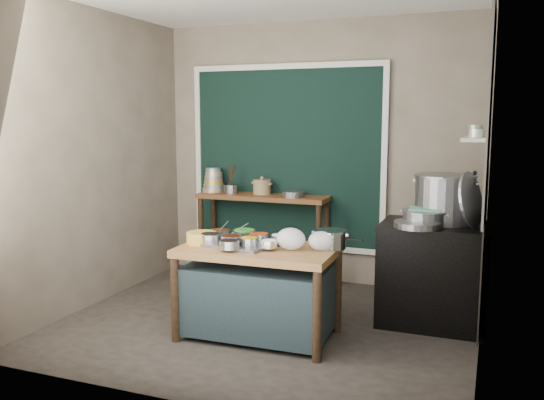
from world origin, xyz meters
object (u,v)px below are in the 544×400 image
at_px(stock_pot, 444,199).
at_px(ceramic_crock, 262,188).
at_px(stove_block, 434,276).
at_px(prep_table, 258,292).
at_px(yellow_basin, 201,238).
at_px(saucepan, 331,239).
at_px(utensil_cup, 231,189).
at_px(steamer, 425,218).
at_px(back_counter, 263,237).
at_px(condiment_tray, 240,245).

bearing_deg(stock_pot, ceramic_crock, 161.02).
bearing_deg(stove_block, stock_pot, 58.22).
relative_size(prep_table, stove_block, 1.39).
bearing_deg(ceramic_crock, stove_block, -21.77).
distance_m(yellow_basin, saucepan, 1.07).
bearing_deg(utensil_cup, ceramic_crock, 12.92).
height_order(saucepan, steamer, steamer).
bearing_deg(stove_block, steamer, -135.82).
distance_m(stock_pot, steamer, 0.27).
xyz_separation_m(saucepan, ceramic_crock, (-1.18, 1.43, 0.20)).
xyz_separation_m(back_counter, stove_block, (1.90, -0.73, -0.05)).
bearing_deg(steamer, condiment_tray, -150.29).
relative_size(back_counter, ceramic_crock, 6.93).
xyz_separation_m(prep_table, yellow_basin, (-0.49, -0.04, 0.42)).
bearing_deg(saucepan, stock_pot, 47.53).
bearing_deg(back_counter, yellow_basin, -86.18).
height_order(back_counter, yellow_basin, back_counter).
height_order(condiment_tray, stock_pot, stock_pot).
bearing_deg(ceramic_crock, stock_pot, -18.98).
distance_m(back_counter, stock_pot, 2.15).
bearing_deg(saucepan, steamer, 45.63).
relative_size(condiment_tray, steamer, 1.32).
bearing_deg(ceramic_crock, utensil_cup, -167.08).
relative_size(ceramic_crock, steamer, 0.53).
height_order(stove_block, stock_pot, stock_pot).
distance_m(condiment_tray, utensil_cup, 1.77).
bearing_deg(prep_table, back_counter, 109.30).
distance_m(yellow_basin, stock_pot, 2.11).
xyz_separation_m(utensil_cup, stock_pot, (2.32, -0.60, 0.09)).
distance_m(condiment_tray, saucepan, 0.74).
height_order(back_counter, ceramic_crock, ceramic_crock).
xyz_separation_m(stove_block, stock_pot, (0.05, 0.09, 0.66)).
bearing_deg(utensil_cup, steamer, -19.63).
bearing_deg(condiment_tray, steamer, 29.71).
relative_size(stove_block, ceramic_crock, 4.30).
xyz_separation_m(condiment_tray, utensil_cup, (-0.81, 1.56, 0.24)).
relative_size(utensil_cup, steamer, 0.42).
xyz_separation_m(back_counter, condiment_tray, (0.44, -1.60, 0.29)).
xyz_separation_m(back_counter, stock_pot, (1.95, -0.64, 0.61)).
bearing_deg(prep_table, ceramic_crock, 109.63).
distance_m(back_counter, steamer, 2.04).
distance_m(prep_table, utensil_cup, 1.92).
relative_size(condiment_tray, ceramic_crock, 2.47).
relative_size(yellow_basin, utensil_cup, 1.49).
distance_m(condiment_tray, steamer, 1.59).
bearing_deg(steamer, yellow_basin, -154.76).
bearing_deg(back_counter, condiment_tray, -74.42).
bearing_deg(yellow_basin, back_counter, 93.82).
height_order(stove_block, utensil_cup, utensil_cup).
relative_size(utensil_cup, stock_pot, 0.31).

